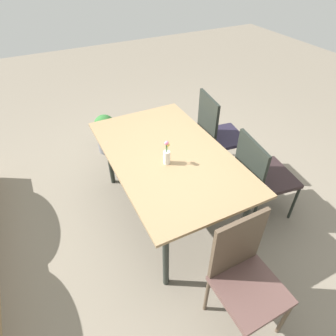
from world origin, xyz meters
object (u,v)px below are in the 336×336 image
at_px(chair_end_left, 244,273).
at_px(chair_near_left, 261,173).
at_px(flower_vase, 167,155).
at_px(chair_near_right, 216,131).
at_px(potted_plant, 106,133).
at_px(dining_table, 168,159).

bearing_deg(chair_end_left, chair_near_left, -137.08).
distance_m(chair_near_left, chair_end_left, 1.14).
relative_size(chair_end_left, flower_vase, 4.17).
relative_size(chair_near_right, flower_vase, 4.30).
bearing_deg(potted_plant, chair_near_right, -133.13).
bearing_deg(chair_near_right, chair_near_left, 8.31).
bearing_deg(flower_vase, chair_near_left, -105.97).
height_order(chair_near_right, flower_vase, flower_vase).
xyz_separation_m(chair_end_left, potted_plant, (2.54, 0.23, -0.27)).
distance_m(dining_table, chair_near_right, 0.92).
xyz_separation_m(dining_table, chair_near_left, (-0.37, -0.82, -0.20)).
bearing_deg(chair_near_left, potted_plant, -140.67).
bearing_deg(flower_vase, chair_near_right, -60.08).
distance_m(chair_end_left, chair_near_right, 1.76).
xyz_separation_m(chair_end_left, chair_near_right, (1.56, -0.82, 0.02)).
bearing_deg(chair_near_left, chair_near_right, -171.37).
height_order(dining_table, potted_plant, dining_table).
bearing_deg(dining_table, chair_near_left, -114.25).
bearing_deg(chair_near_right, chair_end_left, -19.80).
distance_m(chair_near_left, chair_near_right, 0.77).
xyz_separation_m(chair_near_right, potted_plant, (0.98, 1.05, -0.28)).
height_order(chair_near_left, flower_vase, flower_vase).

